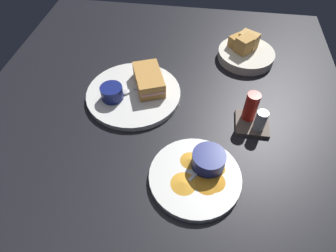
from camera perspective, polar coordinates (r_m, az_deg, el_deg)
name	(u,v)px	position (r cm, az deg, el deg)	size (l,w,h in cm)	color
ground_plane	(164,99)	(88.31, -0.88, 5.51)	(110.00, 110.00, 3.00)	black
plate_sandwich_main	(134,94)	(87.05, -6.86, 6.38)	(28.17, 28.17, 1.60)	silver
sandwich_half_near	(149,80)	(86.57, -3.87, 9.23)	(14.91, 11.87, 4.80)	#C68C42
ramekin_dark_sauce	(112,92)	(84.21, -11.16, 6.64)	(6.44, 6.44, 4.02)	navy
spoon_by_dark_ramekin	(129,91)	(86.54, -7.76, 7.00)	(7.19, 8.72, 0.80)	silver
plate_chips_companion	(195,177)	(68.87, 5.40, -10.10)	(21.84, 21.84, 1.60)	silver
ramekin_light_gravy	(209,160)	(68.16, 8.11, -6.69)	(7.96, 7.96, 4.20)	navy
spoon_by_gravy_ramekin	(208,162)	(70.03, 7.98, -7.16)	(8.88, 6.96, 0.80)	silver
plantain_chip_scatter	(202,172)	(68.50, 6.82, -9.05)	(16.17, 14.63, 0.60)	gold
bread_basket_rear	(246,52)	(103.48, 15.22, 14.12)	(18.88, 18.88, 8.20)	silver
condiment_caddy	(253,115)	(80.19, 16.67, 2.08)	(9.00, 9.00, 9.50)	brown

